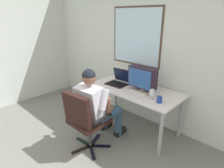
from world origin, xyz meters
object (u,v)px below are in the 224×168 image
Objects in this scene: desk at (134,94)px; laptop at (119,80)px; coffee_mug at (159,100)px; wine_glass at (152,93)px; crt_monitor at (142,78)px; office_chair at (84,118)px; person_seated at (97,105)px.

desk is 4.07× the size of laptop.
wine_glass is at bearing 170.14° from coffee_mug.
wine_glass is 0.15m from coffee_mug.
laptop is at bearing 177.30° from crt_monitor.
coffee_mug is (0.42, -0.17, -0.18)m from crt_monitor.
laptop is at bearing 177.24° from desk.
desk is 0.97m from office_chair.
crt_monitor is 0.34m from wine_glass.
desk is at bearing -2.76° from laptop.
wine_glass is at bearing -27.84° from crt_monitor.
laptop is 4.17× the size of coffee_mug.
person_seated is 3.23× the size of laptop.
desk is at bearing 81.36° from office_chair.
wine_glass is (0.57, 0.80, 0.29)m from office_chair.
person_seated reaches higher than coffee_mug.
crt_monitor reaches higher than wine_glass.
coffee_mug is at bearing -17.73° from desk.
desk is 0.71m from person_seated.
laptop is (-0.50, 0.02, -0.16)m from crt_monitor.
wine_glass reaches higher than coffee_mug.
desk is 1.64× the size of office_chair.
coffee_mug is (0.56, -0.18, 0.13)m from desk.
person_seated is at bearing 94.48° from office_chair.
person_seated reaches higher than wine_glass.
desk is 0.49m from wine_glass.
crt_monitor is at bearing 157.56° from coffee_mug.
office_chair is 0.77× the size of person_seated.
coffee_mug is (0.92, -0.20, -0.02)m from laptop.
crt_monitor is (0.31, 0.69, 0.32)m from person_seated.
coffee_mug is (0.72, 0.51, 0.15)m from person_seated.
desk is at bearing 76.50° from person_seated.
office_chair is at bearing -77.61° from laptop.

